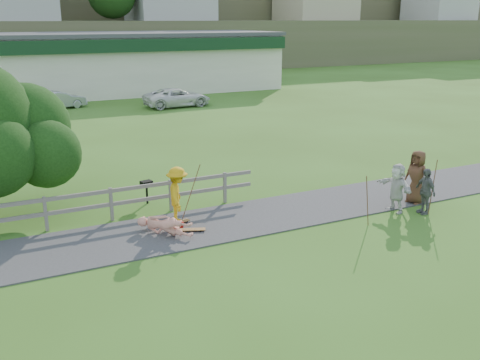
{
  "coord_description": "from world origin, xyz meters",
  "views": [
    {
      "loc": [
        -5.43,
        -12.99,
        6.24
      ],
      "look_at": [
        1.95,
        2.0,
        1.19
      ],
      "focal_mm": 40.0,
      "sensor_mm": 36.0,
      "label": 1
    }
  ],
  "objects_px": {
    "skater_fallen": "(165,225)",
    "car_silver": "(58,100)",
    "car_white": "(177,97)",
    "bbq": "(147,192)",
    "spectator_d": "(397,188)",
    "skater_rider": "(178,198)",
    "spectator_b": "(425,191)",
    "spectator_c": "(417,177)"
  },
  "relations": [
    {
      "from": "spectator_d",
      "to": "spectator_c",
      "type": "bearing_deg",
      "value": 105.66
    },
    {
      "from": "car_white",
      "to": "bbq",
      "type": "xyz_separation_m",
      "value": [
        -8.32,
        -19.98,
        -0.27
      ]
    },
    {
      "from": "skater_rider",
      "to": "bbq",
      "type": "xyz_separation_m",
      "value": [
        -0.27,
        2.46,
        -0.49
      ]
    },
    {
      "from": "skater_rider",
      "to": "spectator_d",
      "type": "distance_m",
      "value": 7.28
    },
    {
      "from": "spectator_d",
      "to": "bbq",
      "type": "relative_size",
      "value": 2.02
    },
    {
      "from": "spectator_d",
      "to": "skater_fallen",
      "type": "bearing_deg",
      "value": -101.09
    },
    {
      "from": "skater_rider",
      "to": "car_silver",
      "type": "relative_size",
      "value": 0.47
    },
    {
      "from": "spectator_d",
      "to": "bbq",
      "type": "height_order",
      "value": "spectator_d"
    },
    {
      "from": "skater_rider",
      "to": "spectator_b",
      "type": "distance_m",
      "value": 8.14
    },
    {
      "from": "skater_rider",
      "to": "car_white",
      "type": "xyz_separation_m",
      "value": [
        8.05,
        22.45,
        -0.22
      ]
    },
    {
      "from": "skater_rider",
      "to": "spectator_b",
      "type": "xyz_separation_m",
      "value": [
        7.73,
        -2.57,
        -0.12
      ]
    },
    {
      "from": "skater_fallen",
      "to": "spectator_d",
      "type": "relative_size",
      "value": 1.08
    },
    {
      "from": "spectator_b",
      "to": "car_white",
      "type": "distance_m",
      "value": 25.02
    },
    {
      "from": "car_white",
      "to": "car_silver",
      "type": "bearing_deg",
      "value": 67.76
    },
    {
      "from": "spectator_d",
      "to": "bbq",
      "type": "distance_m",
      "value": 8.54
    },
    {
      "from": "skater_fallen",
      "to": "spectator_b",
      "type": "xyz_separation_m",
      "value": [
        8.37,
        -1.96,
        0.45
      ]
    },
    {
      "from": "spectator_d",
      "to": "car_silver",
      "type": "distance_m",
      "value": 28.18
    },
    {
      "from": "skater_fallen",
      "to": "spectator_c",
      "type": "distance_m",
      "value": 8.93
    },
    {
      "from": "bbq",
      "to": "skater_rider",
      "type": "bearing_deg",
      "value": -96.47
    },
    {
      "from": "skater_fallen",
      "to": "car_silver",
      "type": "distance_m",
      "value": 25.92
    },
    {
      "from": "spectator_d",
      "to": "car_white",
      "type": "relative_size",
      "value": 0.34
    },
    {
      "from": "spectator_b",
      "to": "car_silver",
      "type": "distance_m",
      "value": 28.91
    },
    {
      "from": "spectator_c",
      "to": "car_white",
      "type": "relative_size",
      "value": 0.39
    },
    {
      "from": "spectator_d",
      "to": "car_silver",
      "type": "relative_size",
      "value": 0.43
    },
    {
      "from": "skater_rider",
      "to": "bbq",
      "type": "height_order",
      "value": "skater_rider"
    },
    {
      "from": "skater_rider",
      "to": "skater_fallen",
      "type": "relative_size",
      "value": 1.0
    },
    {
      "from": "skater_rider",
      "to": "spectator_c",
      "type": "height_order",
      "value": "spectator_c"
    },
    {
      "from": "spectator_c",
      "to": "bbq",
      "type": "relative_size",
      "value": 2.3
    },
    {
      "from": "skater_rider",
      "to": "spectator_d",
      "type": "relative_size",
      "value": 1.08
    },
    {
      "from": "spectator_c",
      "to": "spectator_d",
      "type": "bearing_deg",
      "value": -85.36
    },
    {
      "from": "bbq",
      "to": "car_silver",
      "type": "bearing_deg",
      "value": 76.5
    },
    {
      "from": "spectator_c",
      "to": "skater_fallen",
      "type": "bearing_deg",
      "value": -108.48
    },
    {
      "from": "spectator_b",
      "to": "car_silver",
      "type": "bearing_deg",
      "value": -158.33
    },
    {
      "from": "spectator_b",
      "to": "car_silver",
      "type": "xyz_separation_m",
      "value": [
        -7.68,
        27.87,
        -0.15
      ]
    },
    {
      "from": "car_silver",
      "to": "skater_rider",
      "type": "bearing_deg",
      "value": 164.8
    },
    {
      "from": "skater_fallen",
      "to": "car_silver",
      "type": "bearing_deg",
      "value": 50.23
    },
    {
      "from": "spectator_b",
      "to": "skater_rider",
      "type": "bearing_deg",
      "value": -102.13
    },
    {
      "from": "skater_rider",
      "to": "spectator_b",
      "type": "bearing_deg",
      "value": -89.31
    },
    {
      "from": "skater_fallen",
      "to": "car_white",
      "type": "xyz_separation_m",
      "value": [
        8.7,
        23.06,
        0.35
      ]
    },
    {
      "from": "skater_rider",
      "to": "spectator_b",
      "type": "height_order",
      "value": "skater_rider"
    },
    {
      "from": "car_silver",
      "to": "spectator_b",
      "type": "bearing_deg",
      "value": -179.69
    },
    {
      "from": "skater_fallen",
      "to": "spectator_b",
      "type": "distance_m",
      "value": 8.61
    }
  ]
}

